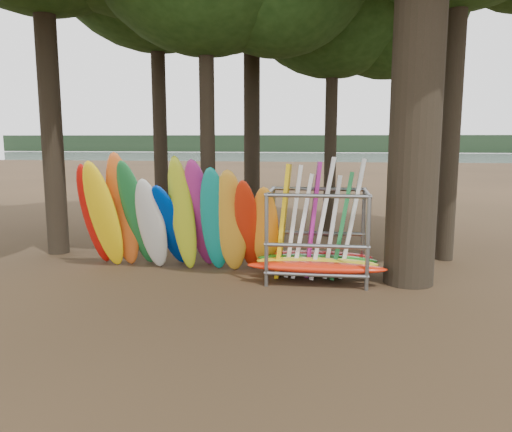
# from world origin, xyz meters

# --- Properties ---
(ground) EXTENTS (120.00, 120.00, 0.00)m
(ground) POSITION_xyz_m (0.00, 0.00, 0.00)
(ground) COLOR #47331E
(ground) RESTS_ON ground
(lake) EXTENTS (160.00, 160.00, 0.00)m
(lake) POSITION_xyz_m (0.00, 60.00, 0.00)
(lake) COLOR gray
(lake) RESTS_ON ground
(far_shore) EXTENTS (160.00, 4.00, 4.00)m
(far_shore) POSITION_xyz_m (0.00, 110.00, 2.00)
(far_shore) COLOR black
(far_shore) RESTS_ON ground
(kayak_row) EXTENTS (5.14, 2.11, 3.08)m
(kayak_row) POSITION_xyz_m (-1.52, 1.27, 1.31)
(kayak_row) COLOR red
(kayak_row) RESTS_ON ground
(storage_rack) EXTENTS (3.13, 1.64, 2.87)m
(storage_rack) POSITION_xyz_m (1.96, 1.12, 0.98)
(storage_rack) COLOR gray
(storage_rack) RESTS_ON ground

